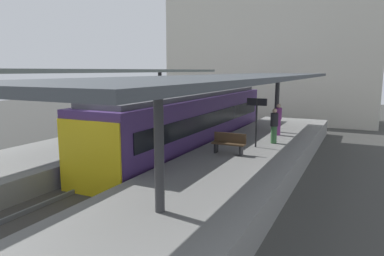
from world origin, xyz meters
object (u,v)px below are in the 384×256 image
at_px(platform_bench, 229,143).
at_px(passenger_mid_platform, 278,119).
at_px(platform_sign, 257,111).
at_px(passenger_far_end, 159,111).
at_px(commuter_train, 191,122).
at_px(passenger_near_bench, 274,125).

relative_size(platform_bench, passenger_mid_platform, 0.83).
relative_size(platform_sign, passenger_far_end, 1.28).
height_order(commuter_train, platform_bench, commuter_train).
xyz_separation_m(commuter_train, passenger_near_bench, (4.41, -0.07, 0.13)).
xyz_separation_m(commuter_train, platform_bench, (3.23, -3.00, -0.26)).
relative_size(commuter_train, platform_sign, 7.07).
xyz_separation_m(platform_bench, passenger_near_bench, (1.19, 2.93, 0.40)).
relative_size(platform_bench, passenger_near_bench, 0.84).
bearing_deg(commuter_train, passenger_mid_platform, 27.40).
distance_m(commuter_train, passenger_mid_platform, 4.64).
bearing_deg(platform_bench, passenger_far_end, 141.35).
height_order(platform_bench, passenger_mid_platform, passenger_mid_platform).
xyz_separation_m(commuter_train, platform_sign, (3.88, -1.29, 0.90)).
xyz_separation_m(passenger_mid_platform, passenger_far_end, (-7.46, 0.12, 0.02)).
distance_m(passenger_mid_platform, passenger_far_end, 7.46).
distance_m(platform_sign, passenger_far_end, 8.08).
bearing_deg(passenger_far_end, commuter_train, -33.94).
xyz_separation_m(platform_bench, passenger_mid_platform, (0.89, 5.14, 0.41)).
bearing_deg(commuter_train, platform_sign, -18.39).
bearing_deg(passenger_mid_platform, passenger_near_bench, -82.38).
bearing_deg(passenger_far_end, platform_bench, -38.65).
height_order(platform_bench, passenger_far_end, passenger_far_end).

